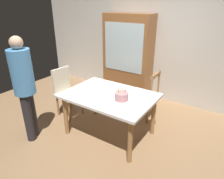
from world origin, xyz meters
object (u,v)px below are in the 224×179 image
chair_spindle_back (145,96)px  china_cabinet (128,57)px  person_celebrant (24,84)px  dining_table (109,100)px  plate_far_side (113,88)px  plate_near_celebrant (81,93)px  chair_upholstered (66,89)px  birthday_cake (122,97)px

chair_spindle_back → china_cabinet: (-0.82, 0.73, 0.49)m
person_celebrant → china_cabinet: china_cabinet is taller
chair_spindle_back → china_cabinet: bearing=138.2°
dining_table → chair_spindle_back: 0.89m
plate_far_side → chair_spindle_back: chair_spindle_back is taller
dining_table → plate_near_celebrant: 0.47m
chair_upholstered → chair_spindle_back: bearing=28.0°
birthday_cake → dining_table: bearing=164.6°
plate_near_celebrant → dining_table: bearing=30.1°
chair_spindle_back → plate_near_celebrant: bearing=-122.2°
dining_table → plate_near_celebrant: bearing=-149.9°
person_celebrant → plate_near_celebrant: bearing=42.1°
plate_far_side → chair_upholstered: chair_upholstered is taller
china_cabinet → chair_upholstered: bearing=-111.0°
dining_table → person_celebrant: size_ratio=0.85×
person_celebrant → china_cabinet: bearing=78.5°
plate_near_celebrant → china_cabinet: (-0.15, 1.79, 0.20)m
birthday_cake → chair_spindle_back: bearing=90.0°
plate_far_side → china_cabinet: (-0.47, 1.33, 0.20)m
plate_far_side → plate_near_celebrant: bearing=-125.2°
chair_upholstered → person_celebrant: person_celebrant is taller
dining_table → person_celebrant: person_celebrant is taller
dining_table → plate_far_side: (-0.07, 0.23, 0.10)m
plate_near_celebrant → plate_far_side: 0.56m
dining_table → person_celebrant: (-1.03, -0.80, 0.31)m
chair_spindle_back → person_celebrant: bearing=-128.5°
dining_table → chair_spindle_back: (0.27, 0.83, -0.20)m
plate_near_celebrant → person_celebrant: (-0.63, -0.57, 0.21)m
person_celebrant → dining_table: bearing=37.9°
birthday_cake → plate_far_side: bearing=138.5°
birthday_cake → chair_upholstered: 1.42m
plate_far_side → chair_spindle_back: 0.75m
plate_near_celebrant → chair_upholstered: bearing=155.5°
chair_spindle_back → chair_upholstered: same height
plate_far_side → person_celebrant: bearing=-132.9°
plate_near_celebrant → person_celebrant: size_ratio=0.13×
chair_spindle_back → dining_table: bearing=-108.1°
plate_far_side → dining_table: bearing=-72.6°
chair_spindle_back → person_celebrant: (-1.30, -1.63, 0.51)m
person_celebrant → chair_upholstered: bearing=95.2°
plate_far_side → birthday_cake: bearing=-41.5°
person_celebrant → plate_far_side: bearing=47.1°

